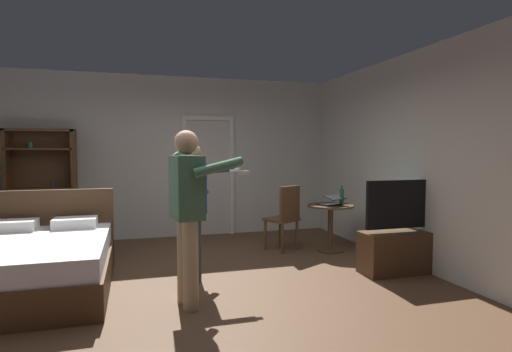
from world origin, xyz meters
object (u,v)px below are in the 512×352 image
Objects in this scene: bottle_on_table at (342,197)px; wooden_chair at (285,215)px; person_blue_shirt at (188,206)px; suitcase_dark at (81,238)px; bookshelf at (42,183)px; suitcase_small at (77,242)px; side_table at (330,220)px; bed at (34,264)px; laptop at (331,202)px; person_striped_shirt at (193,202)px; tv_flatscreen at (402,245)px.

bottle_on_table is 0.30× the size of wooden_chair.
bottle_on_table is at bearing -19.36° from wooden_chair.
suitcase_dark is (-1.28, 2.65, -0.79)m from person_blue_shirt.
suitcase_dark is (-2.95, 0.84, -0.35)m from wooden_chair.
bookshelf is 1.40m from suitcase_small.
suitcase_dark is at bearing 164.08° from wooden_chair.
bed is at bearing -169.15° from side_table.
side_table reaches higher than suitcase_dark.
laptop is 1.42× the size of bottle_on_table.
suitcase_small is (-3.74, 0.64, -0.59)m from bottle_on_table.
bed is 1.33m from suitcase_small.
person_striped_shirt is at bearing -163.00° from bottle_on_table.
bottle_on_table is (0.14, -0.08, 0.35)m from side_table.
bookshelf reaches higher than wooden_chair.
bookshelf reaches higher than tv_flatscreen.
bottle_on_table is 0.17× the size of person_blue_shirt.
bookshelf is 1.87× the size of wooden_chair.
laptop is 0.26× the size of person_striped_shirt.
person_blue_shirt is at bearing -132.87° from wooden_chair.
suitcase_dark is at bearing -40.44° from bookshelf.
tv_flatscreen is at bearing -79.87° from bottle_on_table.
side_table is 2.34× the size of bottle_on_table.
person_blue_shirt is 3.04m from suitcase_dark.
bookshelf is at bearing 159.36° from bottle_on_table.
wooden_chair is 1.84m from person_striped_shirt.
suitcase_dark is at bearing 81.53° from bed.
bottle_on_table is at bearing 9.37° from bed.
tv_flatscreen is at bearing -31.61° from bookshelf.
bed is at bearing -87.83° from suitcase_small.
tv_flatscreen is (4.57, -2.81, -0.66)m from bookshelf.
tv_flatscreen is at bearing -10.64° from suitcase_small.
person_blue_shirt is at bearing -148.33° from bottle_on_table.
tv_flatscreen is at bearing -74.39° from side_table.
wooden_chair is at bearing 33.11° from person_striped_shirt.
wooden_chair is at bearing 160.64° from bottle_on_table.
suitcase_dark is (-3.96, 2.29, -0.15)m from tv_flatscreen.
person_striped_shirt reaches higher than wooden_chair.
suitcase_dark is (-3.75, 1.12, -0.63)m from bottle_on_table.
suitcase_dark is (-3.61, 1.04, -0.28)m from side_table.
person_striped_shirt is at bearing -63.00° from suitcase_dark.
bookshelf reaches higher than suitcase_dark.
side_table is 2.35m from person_striped_shirt.
wooden_chair is at bearing 163.06° from side_table.
person_blue_shirt is at bearing -59.22° from bookshelf.
side_table is at bearing 10.85° from bed.
bed is at bearing -163.67° from wooden_chair.
bed is 4.30× the size of suitcase_dark.
bed is at bearing -109.70° from suitcase_dark.
bed reaches higher than bottle_on_table.
wooden_chair is at bearing 47.13° from person_blue_shirt.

